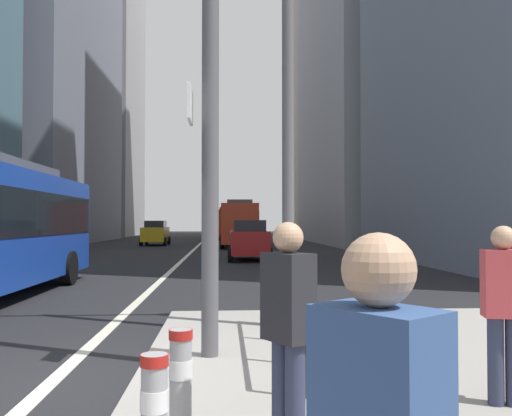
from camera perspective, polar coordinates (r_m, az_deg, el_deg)
ground_plane at (r=26.88m, az=-7.61°, el=-5.39°), size 160.00×160.00×0.00m
lane_centre_line at (r=36.84m, az=-6.44°, el=-4.30°), size 0.20×80.00×0.01m
office_tower_left_far at (r=78.88m, az=-16.78°, el=11.89°), size 12.47×16.21×39.87m
office_tower_right_far at (r=78.37m, az=7.93°, el=10.68°), size 10.12×21.01×36.53m
city_bus_red_receding at (r=41.64m, az=-1.72°, el=-1.46°), size 2.86×11.06×3.40m
city_bus_red_distant at (r=62.19m, az=-2.98°, el=-1.44°), size 2.78×11.67×3.40m
car_oncoming_mid at (r=44.65m, az=-10.32°, el=-2.52°), size 2.05×4.44×1.94m
car_receding_near at (r=26.88m, az=-0.74°, el=-3.29°), size 2.04×4.31×1.94m
traffic_signal_gantry at (r=7.91m, az=-22.75°, el=15.46°), size 6.96×0.65×6.00m
street_lamp_post at (r=9.72m, az=3.31°, el=19.12°), size 5.50×0.32×8.00m
bollard_left at (r=4.05m, az=-10.46°, el=-19.60°), size 0.20×0.20×0.82m
bollard_right at (r=4.74m, az=-7.78°, el=-16.74°), size 0.20×0.20×0.84m
pedestrian_railing at (r=7.46m, az=2.89°, el=-9.17°), size 0.06×3.96×0.98m
pedestrian_waiting at (r=5.77m, az=24.22°, el=-9.14°), size 0.42×0.32×1.68m
pedestrian_walking at (r=4.18m, az=3.34°, el=-11.96°), size 0.41×0.45×1.72m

